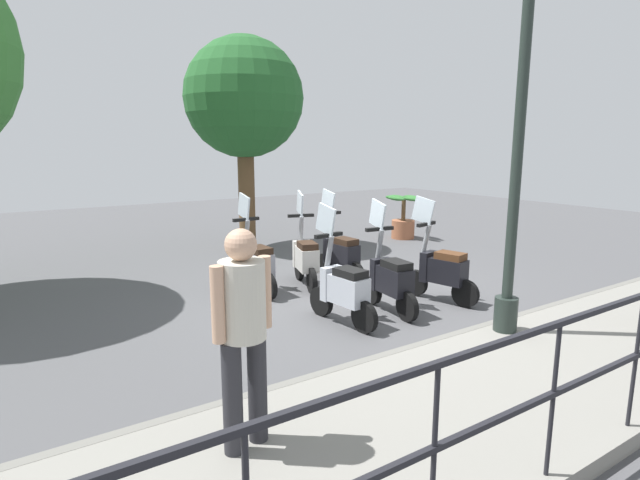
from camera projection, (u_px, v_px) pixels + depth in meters
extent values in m
plane|color=#4C4C4F|center=(354.00, 296.00, 7.62)|extent=(28.00, 28.00, 0.00)
cube|color=gray|center=(548.00, 370.00, 4.98)|extent=(2.20, 20.00, 0.15)
cube|color=slate|center=(465.00, 336.00, 5.84)|extent=(0.10, 20.00, 0.15)
cylinder|color=black|center=(635.00, 362.00, 3.76)|extent=(0.03, 0.03, 1.05)
cylinder|color=black|center=(553.00, 401.00, 3.19)|extent=(0.03, 0.03, 1.05)
cylinder|color=black|center=(434.00, 458.00, 2.61)|extent=(0.03, 0.03, 1.05)
cylinder|color=#232D28|center=(506.00, 314.00, 5.79)|extent=(0.26, 0.26, 0.40)
cylinder|color=#232D28|center=(518.00, 143.00, 5.42)|extent=(0.12, 0.12, 4.30)
cylinder|color=#28282D|center=(233.00, 398.00, 3.45)|extent=(0.14, 0.14, 0.82)
cylinder|color=#28282D|center=(257.00, 387.00, 3.60)|extent=(0.14, 0.14, 0.82)
cylinder|color=beige|center=(242.00, 300.00, 3.40)|extent=(0.38, 0.38, 0.55)
sphere|color=tan|center=(241.00, 245.00, 3.32)|extent=(0.22, 0.22, 0.22)
cylinder|color=tan|center=(218.00, 305.00, 3.25)|extent=(0.09, 0.09, 0.52)
cylinder|color=tan|center=(265.00, 292.00, 3.53)|extent=(0.09, 0.09, 0.52)
cylinder|color=brown|center=(247.00, 196.00, 11.00)|extent=(0.36, 0.36, 2.31)
sphere|color=#235B28|center=(244.00, 97.00, 10.60)|extent=(2.54, 2.54, 2.54)
cylinder|color=#9E5B3D|center=(403.00, 229.00, 12.30)|extent=(0.56, 0.56, 0.45)
cylinder|color=brown|center=(404.00, 210.00, 12.21)|extent=(0.10, 0.10, 0.50)
ellipsoid|color=#2D6B2D|center=(397.00, 197.00, 12.36)|extent=(0.56, 0.16, 0.10)
ellipsoid|color=#2D6B2D|center=(411.00, 199.00, 11.95)|extent=(0.56, 0.16, 0.10)
ellipsoid|color=#2D6B2D|center=(396.00, 199.00, 12.02)|extent=(0.56, 0.16, 0.10)
ellipsoid|color=#2D6B2D|center=(411.00, 197.00, 12.29)|extent=(0.56, 0.16, 0.10)
ellipsoid|color=#2D6B2D|center=(393.00, 198.00, 12.20)|extent=(0.56, 0.16, 0.10)
ellipsoid|color=#2D6B2D|center=(415.00, 198.00, 12.10)|extent=(0.56, 0.16, 0.10)
cylinder|color=black|center=(415.00, 283.00, 7.64)|extent=(0.41, 0.17, 0.40)
cylinder|color=black|center=(465.00, 294.00, 7.08)|extent=(0.41, 0.17, 0.40)
cube|color=black|center=(445.00, 271.00, 7.25)|extent=(0.65, 0.41, 0.36)
cube|color=black|center=(428.00, 266.00, 7.44)|extent=(0.19, 0.32, 0.44)
cube|color=#4C2D19|center=(451.00, 256.00, 7.16)|extent=(0.45, 0.35, 0.10)
cylinder|color=gray|center=(426.00, 242.00, 7.42)|extent=(0.19, 0.11, 0.55)
cube|color=black|center=(426.00, 224.00, 7.37)|extent=(0.16, 0.44, 0.05)
cube|color=silver|center=(423.00, 210.00, 7.37)|extent=(0.38, 0.12, 0.42)
cylinder|color=black|center=(372.00, 290.00, 7.24)|extent=(0.41, 0.12, 0.40)
cylinder|color=black|center=(407.00, 307.00, 6.52)|extent=(0.41, 0.12, 0.40)
cube|color=black|center=(393.00, 280.00, 6.75)|extent=(0.63, 0.34, 0.36)
cube|color=black|center=(381.00, 274.00, 7.00)|extent=(0.15, 0.31, 0.44)
cube|color=black|center=(397.00, 265.00, 6.65)|extent=(0.42, 0.30, 0.10)
cylinder|color=gray|center=(379.00, 248.00, 6.99)|extent=(0.19, 0.09, 0.55)
cube|color=black|center=(380.00, 229.00, 6.94)|extent=(0.11, 0.44, 0.05)
cube|color=silver|center=(377.00, 214.00, 6.95)|extent=(0.39, 0.07, 0.42)
cylinder|color=black|center=(321.00, 301.00, 6.75)|extent=(0.41, 0.12, 0.40)
cylinder|color=black|center=(364.00, 317.00, 6.12)|extent=(0.41, 0.12, 0.40)
cube|color=#B7BCC6|center=(346.00, 289.00, 6.32)|extent=(0.63, 0.34, 0.36)
cube|color=#B7BCC6|center=(332.00, 283.00, 6.53)|extent=(0.15, 0.31, 0.44)
cube|color=black|center=(350.00, 273.00, 6.22)|extent=(0.43, 0.30, 0.10)
cylinder|color=gray|center=(329.00, 256.00, 6.51)|extent=(0.19, 0.09, 0.55)
cube|color=black|center=(329.00, 235.00, 6.46)|extent=(0.11, 0.44, 0.05)
cube|color=silver|center=(326.00, 219.00, 6.47)|extent=(0.39, 0.07, 0.42)
cylinder|color=black|center=(325.00, 265.00, 8.79)|extent=(0.40, 0.10, 0.40)
cylinder|color=black|center=(355.00, 274.00, 8.14)|extent=(0.40, 0.10, 0.40)
cube|color=black|center=(343.00, 254.00, 8.35)|extent=(0.62, 0.31, 0.36)
cube|color=black|center=(332.00, 250.00, 8.57)|extent=(0.14, 0.31, 0.44)
cube|color=black|center=(345.00, 241.00, 8.25)|extent=(0.41, 0.28, 0.10)
cylinder|color=gray|center=(330.00, 229.00, 8.55)|extent=(0.19, 0.08, 0.55)
cube|color=black|center=(330.00, 213.00, 8.50)|extent=(0.09, 0.44, 0.05)
cube|color=silver|center=(328.00, 201.00, 8.51)|extent=(0.39, 0.05, 0.42)
cylinder|color=black|center=(299.00, 268.00, 8.55)|extent=(0.41, 0.20, 0.40)
cylinder|color=black|center=(312.00, 281.00, 7.76)|extent=(0.41, 0.20, 0.40)
cube|color=beige|center=(306.00, 259.00, 8.02)|extent=(0.66, 0.45, 0.36)
cube|color=beige|center=(302.00, 254.00, 8.29)|extent=(0.20, 0.32, 0.44)
cube|color=black|center=(307.00, 245.00, 7.91)|extent=(0.46, 0.37, 0.10)
cylinder|color=gray|center=(301.00, 232.00, 8.28)|extent=(0.20, 0.12, 0.55)
cube|color=black|center=(301.00, 216.00, 8.23)|extent=(0.19, 0.44, 0.05)
cube|color=silver|center=(300.00, 203.00, 8.25)|extent=(0.38, 0.14, 0.42)
cylinder|color=black|center=(243.00, 275.00, 8.11)|extent=(0.40, 0.09, 0.40)
cylinder|color=black|center=(269.00, 286.00, 7.45)|extent=(0.40, 0.09, 0.40)
cube|color=gray|center=(258.00, 264.00, 7.66)|extent=(0.61, 0.30, 0.36)
cube|color=gray|center=(249.00, 259.00, 7.89)|extent=(0.13, 0.30, 0.44)
cube|color=black|center=(260.00, 250.00, 7.56)|extent=(0.41, 0.27, 0.10)
cylinder|color=gray|center=(247.00, 237.00, 7.87)|extent=(0.19, 0.08, 0.55)
cube|color=black|center=(246.00, 219.00, 7.82)|extent=(0.08, 0.44, 0.05)
cube|color=silver|center=(244.00, 206.00, 7.83)|extent=(0.39, 0.04, 0.42)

